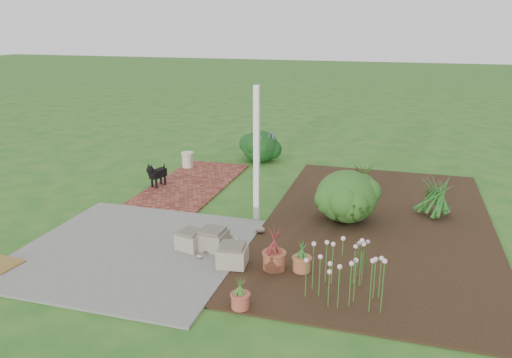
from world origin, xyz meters
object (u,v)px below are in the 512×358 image
(cream_ceramic_urn, at_px, (188,160))
(evergreen_shrub, at_px, (347,195))
(black_dog, at_px, (156,173))
(stone_trough_near, at_px, (233,256))

(cream_ceramic_urn, bearing_deg, evergreen_shrub, -29.31)
(cream_ceramic_urn, bearing_deg, black_dog, -91.00)
(evergreen_shrub, bearing_deg, cream_ceramic_urn, 150.69)
(stone_trough_near, xyz_separation_m, cream_ceramic_urn, (-2.80, 4.69, 0.05))
(cream_ceramic_urn, distance_m, evergreen_shrub, 4.85)
(evergreen_shrub, bearing_deg, stone_trough_near, -121.50)
(black_dog, distance_m, evergreen_shrub, 4.31)
(black_dog, bearing_deg, stone_trough_near, -32.69)
(black_dog, xyz_separation_m, cream_ceramic_urn, (0.03, 1.62, -0.12))
(cream_ceramic_urn, bearing_deg, stone_trough_near, -59.20)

